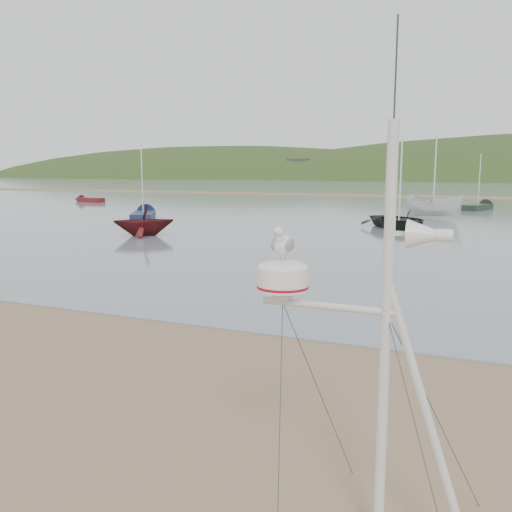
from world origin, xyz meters
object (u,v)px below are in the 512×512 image
at_px(boat_dark, 400,188).
at_px(sailboat_dark_mid, 483,206).
at_px(boat_red, 143,206).
at_px(dinghy_red_far, 85,200).
at_px(boat_white, 434,186).
at_px(sailboat_blue_near, 145,214).
at_px(mast_rig, 375,430).

relative_size(boat_dark, sailboat_dark_mid, 0.89).
distance_m(boat_red, dinghy_red_far, 34.98).
bearing_deg(dinghy_red_far, boat_dark, -22.01).
xyz_separation_m(boat_white, sailboat_blue_near, (-20.55, -8.37, -2.15)).
relative_size(boat_white, sailboat_blue_near, 0.78).
bearing_deg(boat_dark, sailboat_dark_mid, 35.89).
bearing_deg(boat_dark, boat_red, 175.80).
bearing_deg(sailboat_blue_near, boat_white, 22.17).
xyz_separation_m(mast_rig, boat_red, (-16.62, 20.26, 0.46)).
xyz_separation_m(boat_dark, sailboat_dark_mid, (4.70, 20.30, -2.22)).
height_order(boat_white, dinghy_red_far, boat_white).
xyz_separation_m(boat_dark, dinghy_red_far, (-37.42, 15.13, -2.23)).
relative_size(boat_red, sailboat_dark_mid, 0.58).
bearing_deg(dinghy_red_far, sailboat_blue_near, -38.66).
height_order(mast_rig, sailboat_blue_near, sailboat_blue_near).
height_order(boat_dark, boat_red, boat_dark).
bearing_deg(sailboat_dark_mid, boat_dark, -103.04).
relative_size(mast_rig, sailboat_blue_near, 0.81).
xyz_separation_m(mast_rig, boat_white, (-2.88, 38.66, 1.25)).
relative_size(boat_red, sailboat_blue_near, 0.53).
relative_size(boat_dark, boat_red, 1.53).
bearing_deg(boat_white, boat_red, 164.86).
xyz_separation_m(mast_rig, sailboat_dark_mid, (0.59, 49.95, -0.90)).
distance_m(boat_white, sailboat_dark_mid, 12.00).
xyz_separation_m(boat_dark, sailboat_blue_near, (-19.32, 0.64, -2.22)).
distance_m(boat_white, sailboat_blue_near, 22.29).
relative_size(mast_rig, boat_white, 1.03).
height_order(mast_rig, dinghy_red_far, mast_rig).
relative_size(boat_dark, sailboat_blue_near, 0.81).
bearing_deg(boat_dark, dinghy_red_far, 116.93).
distance_m(boat_red, boat_white, 22.97).
height_order(sailboat_blue_near, sailboat_dark_mid, sailboat_blue_near).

